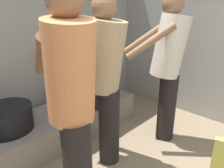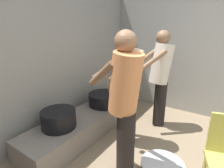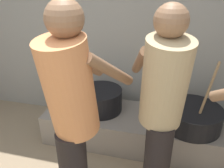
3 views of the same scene
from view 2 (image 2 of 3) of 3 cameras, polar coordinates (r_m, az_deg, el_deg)
block_enclosure_rear at (r=2.62m, az=-26.59°, el=6.86°), size 4.97×0.20×2.43m
hearth_ledge at (r=2.90m, az=-8.72°, el=-12.62°), size 2.11×0.60×0.34m
cooking_pot_main at (r=3.09m, az=-2.48°, el=-4.88°), size 0.55×0.55×0.66m
cooking_pot_secondary at (r=2.51m, az=-16.99°, el=-10.79°), size 0.46×0.46×0.24m
cook_in_orange_shirt at (r=1.81m, az=4.13°, el=-4.95°), size 0.55×0.74×1.61m
cook_in_tan_shirt at (r=2.39m, az=5.16°, el=-0.06°), size 0.48×0.71×1.57m
cook_in_cream_shirt at (r=2.95m, az=15.49°, el=3.16°), size 0.70×0.69×1.60m
metal_mixing_bowl at (r=2.35m, az=16.06°, el=-24.65°), size 0.51×0.51×0.11m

